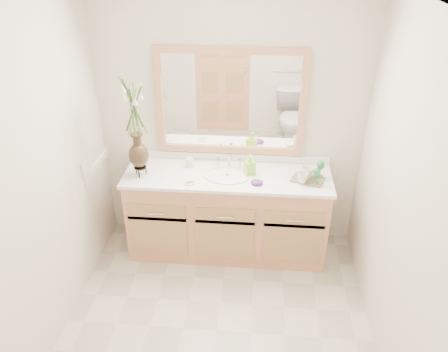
# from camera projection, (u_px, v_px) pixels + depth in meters

# --- Properties ---
(floor) EXTENTS (2.60, 2.60, 0.00)m
(floor) POSITION_uv_depth(u_px,v_px,m) (217.00, 331.00, 3.41)
(floor) COLOR beige
(floor) RESTS_ON ground
(ceiling) EXTENTS (2.40, 2.60, 0.02)m
(ceiling) POSITION_uv_depth(u_px,v_px,m) (213.00, 5.00, 2.21)
(ceiling) COLOR white
(ceiling) RESTS_ON wall_back
(wall_back) EXTENTS (2.40, 0.02, 2.40)m
(wall_back) POSITION_uv_depth(u_px,v_px,m) (230.00, 123.00, 3.93)
(wall_back) COLOR beige
(wall_back) RESTS_ON floor
(wall_left) EXTENTS (0.02, 2.60, 2.40)m
(wall_left) POSITION_uv_depth(u_px,v_px,m) (36.00, 194.00, 2.90)
(wall_left) COLOR beige
(wall_left) RESTS_ON floor
(wall_right) EXTENTS (0.02, 2.60, 2.40)m
(wall_right) POSITION_uv_depth(u_px,v_px,m) (406.00, 212.00, 2.72)
(wall_right) COLOR beige
(wall_right) RESTS_ON floor
(vanity) EXTENTS (1.80, 0.55, 0.80)m
(vanity) POSITION_uv_depth(u_px,v_px,m) (227.00, 214.00, 4.09)
(vanity) COLOR tan
(vanity) RESTS_ON floor
(counter) EXTENTS (1.84, 0.57, 0.03)m
(counter) POSITION_uv_depth(u_px,v_px,m) (228.00, 176.00, 3.88)
(counter) COLOR white
(counter) RESTS_ON vanity
(sink) EXTENTS (0.38, 0.34, 0.23)m
(sink) POSITION_uv_depth(u_px,v_px,m) (227.00, 181.00, 3.89)
(sink) COLOR white
(sink) RESTS_ON counter
(mirror) EXTENTS (1.32, 0.04, 0.97)m
(mirror) POSITION_uv_depth(u_px,v_px,m) (230.00, 103.00, 3.81)
(mirror) COLOR white
(mirror) RESTS_ON wall_back
(switch_plate) EXTENTS (0.02, 0.12, 0.12)m
(switch_plate) POSITION_uv_depth(u_px,v_px,m) (85.00, 168.00, 3.67)
(switch_plate) COLOR white
(switch_plate) RESTS_ON wall_left
(flower_vase) EXTENTS (0.20, 0.20, 0.82)m
(flower_vase) POSITION_uv_depth(u_px,v_px,m) (134.00, 116.00, 3.59)
(flower_vase) COLOR black
(flower_vase) RESTS_ON counter
(tumbler) EXTENTS (0.07, 0.07, 0.08)m
(tumbler) POSITION_uv_depth(u_px,v_px,m) (190.00, 162.00, 3.98)
(tumbler) COLOR silver
(tumbler) RESTS_ON counter
(soap_dish) EXTENTS (0.10, 0.10, 0.03)m
(soap_dish) POSITION_uv_depth(u_px,v_px,m) (190.00, 182.00, 3.74)
(soap_dish) COLOR silver
(soap_dish) RESTS_ON counter
(soap_bottle) EXTENTS (0.10, 0.10, 0.17)m
(soap_bottle) POSITION_uv_depth(u_px,v_px,m) (250.00, 165.00, 3.84)
(soap_bottle) COLOR #8AE636
(soap_bottle) RESTS_ON counter
(purple_dish) EXTENTS (0.12, 0.11, 0.04)m
(purple_dish) POSITION_uv_depth(u_px,v_px,m) (257.00, 182.00, 3.72)
(purple_dish) COLOR #50246E
(purple_dish) RESTS_ON counter
(tray) EXTENTS (0.31, 0.26, 0.01)m
(tray) POSITION_uv_depth(u_px,v_px,m) (308.00, 180.00, 3.78)
(tray) COLOR brown
(tray) RESTS_ON counter
(mug_left) EXTENTS (0.10, 0.10, 0.10)m
(mug_left) POSITION_uv_depth(u_px,v_px,m) (302.00, 177.00, 3.71)
(mug_left) COLOR silver
(mug_left) RESTS_ON tray
(mug_right) EXTENTS (0.14, 0.14, 0.11)m
(mug_right) POSITION_uv_depth(u_px,v_px,m) (307.00, 172.00, 3.78)
(mug_right) COLOR silver
(mug_right) RESTS_ON tray
(goblet_front) EXTENTS (0.06, 0.06, 0.14)m
(goblet_front) POSITION_uv_depth(u_px,v_px,m) (317.00, 173.00, 3.68)
(goblet_front) COLOR #28793A
(goblet_front) RESTS_ON tray
(goblet_back) EXTENTS (0.07, 0.07, 0.15)m
(goblet_back) POSITION_uv_depth(u_px,v_px,m) (321.00, 166.00, 3.77)
(goblet_back) COLOR #28793A
(goblet_back) RESTS_ON tray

